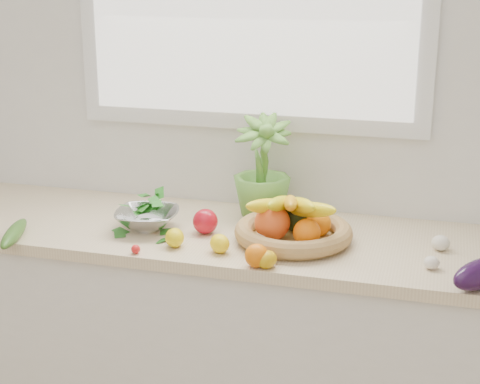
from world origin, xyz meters
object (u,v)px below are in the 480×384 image
(cucumber, at_px, (14,233))
(colander_with_spinach, at_px, (147,213))
(fruit_basket, at_px, (292,226))
(potted_herb, at_px, (262,167))
(apple, at_px, (205,221))

(cucumber, xyz_separation_m, colander_with_spinach, (0.39, 0.22, 0.03))
(colander_with_spinach, bearing_deg, cucumber, -150.94)
(fruit_basket, xyz_separation_m, colander_with_spinach, (-0.51, -0.02, 0.00))
(potted_herb, xyz_separation_m, colander_with_spinach, (-0.35, -0.22, -0.14))
(apple, height_order, fruit_basket, fruit_basket)
(cucumber, bearing_deg, apple, 21.53)
(fruit_basket, bearing_deg, potted_herb, 128.49)
(colander_with_spinach, bearing_deg, potted_herb, 31.27)
(apple, xyz_separation_m, potted_herb, (0.15, 0.20, 0.15))
(cucumber, relative_size, fruit_basket, 0.57)
(cucumber, bearing_deg, potted_herb, 30.12)
(potted_herb, bearing_deg, apple, -127.13)
(fruit_basket, bearing_deg, cucumber, -165.05)
(apple, bearing_deg, colander_with_spinach, -174.90)
(potted_herb, bearing_deg, fruit_basket, -51.51)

